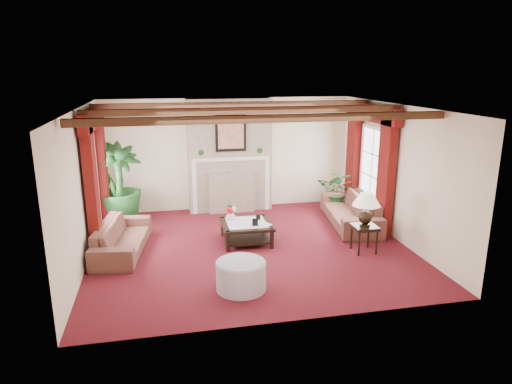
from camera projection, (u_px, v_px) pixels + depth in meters
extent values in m
plane|color=#4E0E15|center=(250.00, 247.00, 8.89)|extent=(6.00, 6.00, 0.00)
plane|color=white|center=(250.00, 107.00, 8.18)|extent=(6.00, 6.00, 0.00)
cube|color=beige|center=(228.00, 154.00, 11.13)|extent=(6.00, 0.02, 2.70)
cube|color=beige|center=(81.00, 189.00, 7.94)|extent=(0.02, 5.50, 2.70)
cube|color=beige|center=(397.00, 173.00, 9.13)|extent=(0.02, 5.50, 2.70)
imported|color=#3A0F1F|center=(122.00, 232.00, 8.58)|extent=(2.17, 1.15, 0.78)
imported|color=#3A0F1F|center=(351.00, 206.00, 10.09)|extent=(2.43, 1.29, 0.88)
imported|color=black|center=(120.00, 202.00, 10.09)|extent=(2.61, 2.71, 1.02)
imported|color=black|center=(336.00, 195.00, 11.13)|extent=(1.81, 1.82, 0.78)
cylinder|color=#A4A3B9|center=(241.00, 276.00, 7.15)|extent=(0.79, 0.79, 0.46)
imported|color=silver|center=(231.00, 216.00, 9.23)|extent=(0.29, 0.29, 0.18)
imported|color=black|center=(259.00, 219.00, 8.82)|extent=(0.25, 0.23, 0.31)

